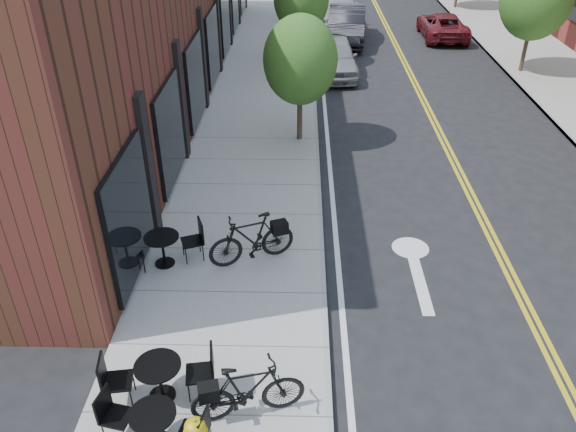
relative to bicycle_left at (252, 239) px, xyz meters
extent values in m
plane|color=black|center=(1.59, -2.57, -0.70)|extent=(120.00, 120.00, 0.00)
cube|color=#9E9B93|center=(-0.41, 7.43, -0.64)|extent=(4.00, 70.00, 0.12)
cylinder|color=#382B1E|center=(0.99, 6.43, 0.23)|extent=(0.16, 0.16, 1.61)
ellipsoid|color=#255B1D|center=(0.99, 6.43, 1.91)|extent=(2.20, 2.20, 2.64)
cylinder|color=#382B1E|center=(0.99, 14.43, 0.26)|extent=(0.16, 0.16, 1.68)
cylinder|color=#382B1E|center=(0.99, 22.43, 0.21)|extent=(0.16, 0.16, 1.57)
cylinder|color=#382B1E|center=(10.19, 13.43, 0.33)|extent=(0.16, 0.16, 1.82)
cylinder|color=gold|center=(-0.40, -4.88, 0.14)|extent=(0.38, 0.38, 0.14)
ellipsoid|color=gold|center=(-0.40, -4.88, 0.22)|extent=(0.37, 0.37, 0.17)
cylinder|color=gold|center=(-0.40, -4.88, 0.31)|extent=(0.06, 0.06, 0.06)
imported|color=black|center=(0.00, 0.00, 0.00)|extent=(1.98, 1.24, 1.16)
imported|color=black|center=(0.26, -4.05, -0.04)|extent=(1.87, 0.93, 1.08)
cylinder|color=black|center=(-1.20, -3.72, -0.56)|extent=(0.49, 0.49, 0.03)
cylinder|color=black|center=(-1.20, -3.72, -0.22)|extent=(0.07, 0.07, 0.69)
cylinder|color=black|center=(-1.20, -3.72, 0.13)|extent=(0.85, 0.85, 0.03)
cylinder|color=black|center=(-1.08, -4.60, -0.25)|extent=(0.07, 0.07, 0.64)
cylinder|color=black|center=(-1.08, -4.60, 0.08)|extent=(0.83, 0.83, 0.03)
cylinder|color=black|center=(-1.90, -0.16, -0.56)|extent=(0.56, 0.56, 0.03)
cylinder|color=black|center=(-1.90, -0.16, -0.23)|extent=(0.08, 0.08, 0.68)
cylinder|color=black|center=(-1.90, -0.16, 0.12)|extent=(0.96, 0.96, 0.03)
imported|color=gray|center=(2.39, 13.16, 0.04)|extent=(1.87, 4.37, 1.47)
imported|color=black|center=(3.19, 18.09, 0.12)|extent=(2.16, 5.09, 1.63)
imported|color=#A9AAAE|center=(2.87, 21.88, 0.11)|extent=(2.61, 5.70, 1.62)
imported|color=maroon|center=(8.02, 18.91, -0.09)|extent=(2.09, 4.43, 1.22)
camera|label=1|loc=(1.01, -9.86, 6.86)|focal=35.00mm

